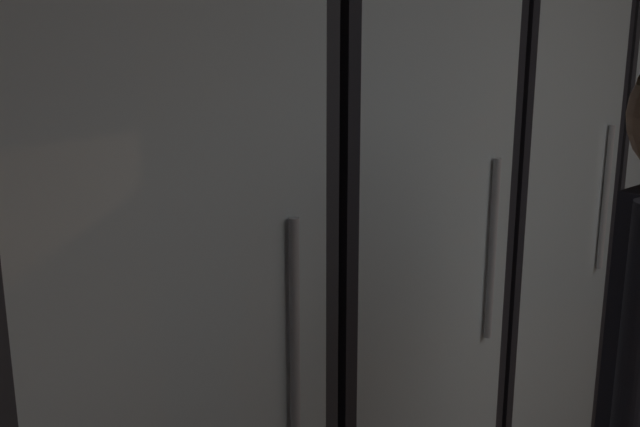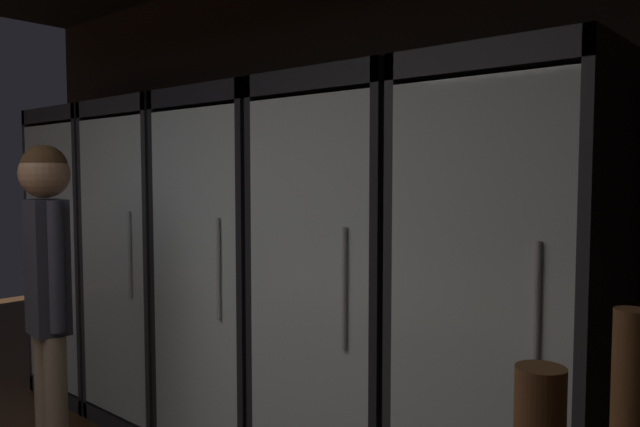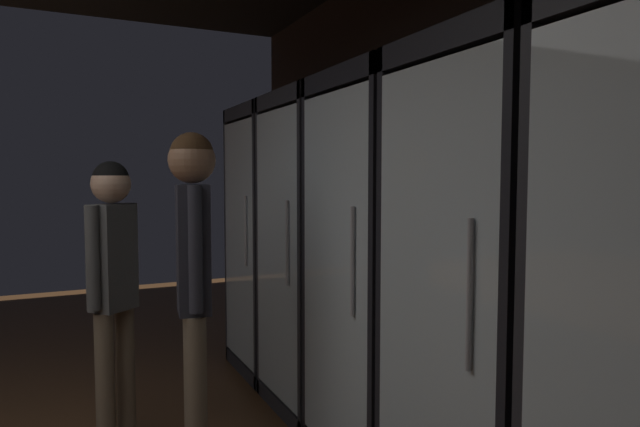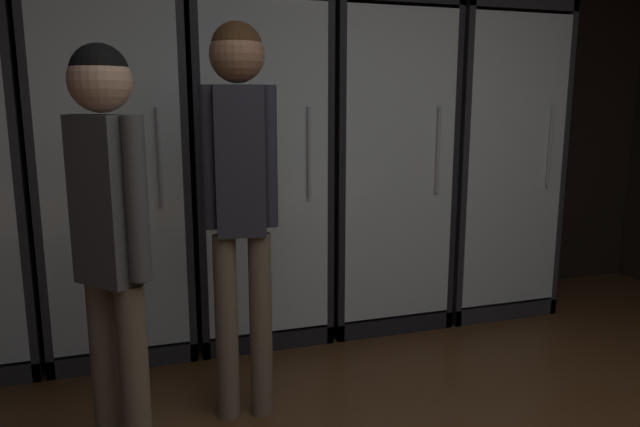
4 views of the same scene
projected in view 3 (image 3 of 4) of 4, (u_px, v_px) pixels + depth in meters
wall_back at (508, 198)px, 2.51m from camera, size 6.00×0.06×2.80m
cooler_far_left at (282, 243)px, 4.26m from camera, size 0.76×0.63×2.03m
cooler_left at (326, 255)px, 3.55m from camera, size 0.76×0.63×2.03m
cooler_center at (392, 275)px, 2.85m from camera, size 0.76×0.63×2.03m
cooler_right at (502, 305)px, 2.14m from camera, size 0.76×0.63×2.03m
shopper_near at (193, 259)px, 2.66m from camera, size 0.32×0.23×1.71m
shopper_far at (113, 270)px, 2.99m from camera, size 0.26×0.28×1.58m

